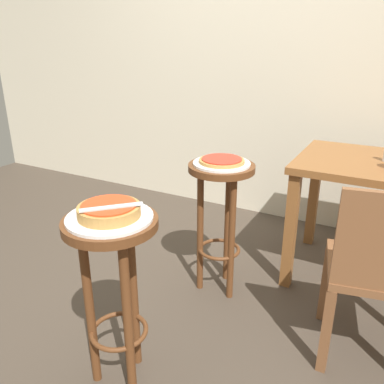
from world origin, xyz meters
name	(u,v)px	position (x,y,z in m)	size (l,w,h in m)	color
ground_plane	(149,323)	(0.00, 0.00, 0.00)	(6.00, 6.00, 0.00)	#42382D
back_wall	(270,18)	(0.00, 1.65, 1.50)	(6.00, 0.10, 3.00)	beige
stool_foreground	(114,269)	(0.10, -0.34, 0.54)	(0.35, 0.35, 0.75)	#5B3319
serving_plate_foreground	(110,218)	(0.10, -0.34, 0.76)	(0.31, 0.31, 0.01)	silver
pizza_foreground	(109,210)	(0.10, -0.34, 0.78)	(0.23, 0.23, 0.05)	#B78442
stool_middle	(221,202)	(0.18, 0.46, 0.54)	(0.35, 0.35, 0.75)	#5B3319
serving_plate_middle	(222,163)	(0.18, 0.46, 0.76)	(0.30, 0.30, 0.01)	silver
pizza_middle	(222,160)	(0.18, 0.46, 0.77)	(0.24, 0.24, 0.02)	#B78442
wooden_chair	(380,271)	(0.99, 0.26, 0.47)	(0.47, 0.47, 0.85)	brown
pizza_server_knife	(112,207)	(0.13, -0.36, 0.81)	(0.22, 0.02, 0.01)	silver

